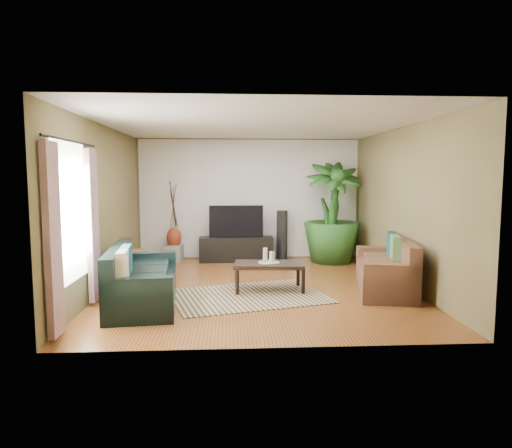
{
  "coord_description": "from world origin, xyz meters",
  "views": [
    {
      "loc": [
        -0.45,
        -7.53,
        1.86
      ],
      "look_at": [
        0.0,
        0.2,
        1.05
      ],
      "focal_mm": 32.0,
      "sensor_mm": 36.0,
      "label": 1
    }
  ],
  "objects": [
    {
      "name": "tv_stand",
      "position": [
        -0.31,
        2.39,
        0.27
      ],
      "size": [
        1.61,
        0.49,
        0.53
      ],
      "primitive_type": "cube",
      "rotation": [
        0.0,
        0.0,
        0.0
      ],
      "color": "black",
      "rests_on": "floor"
    },
    {
      "name": "wall_back",
      "position": [
        0.0,
        2.75,
        1.35
      ],
      "size": [
        5.0,
        0.0,
        5.0
      ],
      "primitive_type": "plane",
      "rotation": [
        1.57,
        0.0,
        0.0
      ],
      "color": "olive",
      "rests_on": "ground"
    },
    {
      "name": "television",
      "position": [
        -0.31,
        2.41,
        0.88
      ],
      "size": [
        1.18,
        0.06,
        0.69
      ],
      "primitive_type": "cube",
      "color": "black",
      "rests_on": "tv_stand"
    },
    {
      "name": "wall_right",
      "position": [
        2.5,
        0.0,
        1.35
      ],
      "size": [
        0.0,
        5.5,
        5.5
      ],
      "primitive_type": "plane",
      "rotation": [
        1.57,
        0.0,
        -1.57
      ],
      "color": "olive",
      "rests_on": "ground"
    },
    {
      "name": "candle_short",
      "position": [
        0.26,
        -0.18,
        0.55
      ],
      "size": [
        0.07,
        0.07,
        0.14
      ],
      "primitive_type": "cylinder",
      "color": "#E9E4C5",
      "rests_on": "candle_tray"
    },
    {
      "name": "wall_left",
      "position": [
        -2.5,
        0.0,
        1.35
      ],
      "size": [
        0.0,
        5.5,
        5.5
      ],
      "primitive_type": "plane",
      "rotation": [
        1.57,
        0.0,
        1.57
      ],
      "color": "olive",
      "rests_on": "ground"
    },
    {
      "name": "vase",
      "position": [
        -1.68,
        2.5,
        0.52
      ],
      "size": [
        0.33,
        0.33,
        0.46
      ],
      "primitive_type": "ellipsoid",
      "color": "maroon",
      "rests_on": "pedestal"
    },
    {
      "name": "coffee_table",
      "position": [
        0.19,
        -0.24,
        0.23
      ],
      "size": [
        1.17,
        0.71,
        0.46
      ],
      "primitive_type": "cube",
      "rotation": [
        0.0,
        0.0,
        -0.09
      ],
      "color": "black",
      "rests_on": "floor"
    },
    {
      "name": "speaker_right",
      "position": [
        0.72,
        2.5,
        0.55
      ],
      "size": [
        0.26,
        0.27,
        1.1
      ],
      "primitive_type": "cube",
      "rotation": [
        0.0,
        0.0,
        -0.35
      ],
      "color": "black",
      "rests_on": "floor"
    },
    {
      "name": "window_pane",
      "position": [
        -2.48,
        -1.6,
        1.4
      ],
      "size": [
        0.0,
        1.8,
        1.8
      ],
      "primitive_type": "plane",
      "rotation": [
        1.57,
        0.0,
        1.57
      ],
      "color": "white",
      "rests_on": "ground"
    },
    {
      "name": "speaker_left",
      "position": [
        -0.79,
        2.5,
        0.45
      ],
      "size": [
        0.21,
        0.22,
        0.91
      ],
      "primitive_type": "cube",
      "rotation": [
        0.0,
        0.0,
        0.28
      ],
      "color": "black",
      "rests_on": "floor"
    },
    {
      "name": "curtain_rod",
      "position": [
        -2.43,
        -1.6,
        2.3
      ],
      "size": [
        0.03,
        1.9,
        0.03
      ],
      "primitive_type": "cylinder",
      "rotation": [
        1.57,
        0.0,
        0.0
      ],
      "color": "black",
      "rests_on": "ground"
    },
    {
      "name": "ceiling",
      "position": [
        0.0,
        0.0,
        2.7
      ],
      "size": [
        5.5,
        5.5,
        0.0
      ],
      "primitive_type": "plane",
      "rotation": [
        3.14,
        0.0,
        0.0
      ],
      "color": "white",
      "rests_on": "ground"
    },
    {
      "name": "candle_tall",
      "position": [
        0.13,
        -0.21,
        0.59
      ],
      "size": [
        0.07,
        0.07,
        0.22
      ],
      "primitive_type": "cylinder",
      "color": "beige",
      "rests_on": "candle_tray"
    },
    {
      "name": "side_table",
      "position": [
        -2.25,
        0.57,
        0.27
      ],
      "size": [
        0.6,
        0.6,
        0.54
      ],
      "primitive_type": "cube",
      "rotation": [
        0.0,
        0.0,
        0.18
      ],
      "color": "brown",
      "rests_on": "floor"
    },
    {
      "name": "curtain_far",
      "position": [
        -2.43,
        -0.85,
        1.15
      ],
      "size": [
        0.08,
        0.35,
        2.2
      ],
      "primitive_type": "cube",
      "color": "gray",
      "rests_on": "ground"
    },
    {
      "name": "sofa_right",
      "position": [
        2.06,
        -0.38,
        0.42
      ],
      "size": [
        1.18,
        1.94,
        0.85
      ],
      "primitive_type": "cube",
      "rotation": [
        0.0,
        0.0,
        -1.79
      ],
      "color": "brown",
      "rests_on": "floor"
    },
    {
      "name": "wall_front",
      "position": [
        0.0,
        -2.75,
        1.35
      ],
      "size": [
        5.0,
        0.0,
        5.0
      ],
      "primitive_type": "plane",
      "rotation": [
        -1.57,
        0.0,
        0.0
      ],
      "color": "olive",
      "rests_on": "ground"
    },
    {
      "name": "plant_pot",
      "position": [
        1.76,
        2.16,
        0.16
      ],
      "size": [
        0.4,
        0.4,
        0.31
      ],
      "primitive_type": "cylinder",
      "color": "black",
      "rests_on": "floor"
    },
    {
      "name": "potted_plant",
      "position": [
        1.76,
        2.16,
        1.09
      ],
      "size": [
        1.28,
        1.28,
        2.18
      ],
      "primitive_type": "imported",
      "rotation": [
        0.0,
        0.0,
        0.05
      ],
      "color": "#1F4B19",
      "rests_on": "floor"
    },
    {
      "name": "backwall_panel",
      "position": [
        0.0,
        2.74,
        1.35
      ],
      "size": [
        4.9,
        0.0,
        4.9
      ],
      "primitive_type": "plane",
      "rotation": [
        1.57,
        0.0,
        0.0
      ],
      "color": "white",
      "rests_on": "ground"
    },
    {
      "name": "area_rug",
      "position": [
        -0.17,
        -0.58,
        0.01
      ],
      "size": [
        2.67,
        2.19,
        0.01
      ],
      "primitive_type": "cube",
      "rotation": [
        0.0,
        0.0,
        0.27
      ],
      "color": "tan",
      "rests_on": "floor"
    },
    {
      "name": "candle_tray",
      "position": [
        0.19,
        -0.24,
        0.47
      ],
      "size": [
        0.35,
        0.35,
        0.02
      ],
      "primitive_type": "cylinder",
      "color": "#979692",
      "rests_on": "coffee_table"
    },
    {
      "name": "curtain_near",
      "position": [
        -2.43,
        -2.35,
        1.15
      ],
      "size": [
        0.08,
        0.35,
        2.2
      ],
      "primitive_type": "cube",
      "color": "gray",
      "rests_on": "ground"
    },
    {
      "name": "candle_mid",
      "position": [
        0.23,
        -0.28,
        0.56
      ],
      "size": [
        0.07,
        0.07,
        0.17
      ],
      "primitive_type": "cylinder",
      "color": "#F6E4D0",
      "rests_on": "candle_tray"
    },
    {
      "name": "floor",
      "position": [
        0.0,
        0.0,
        0.0
      ],
      "size": [
        5.5,
        5.5,
        0.0
      ],
      "primitive_type": "plane",
      "color": "#9B5128",
      "rests_on": "ground"
    },
    {
      "name": "sofa_left",
      "position": [
        -1.71,
        -0.9,
        0.42
      ],
      "size": [
        1.1,
        2.17,
        0.85
      ],
      "primitive_type": "cube",
      "rotation": [
        0.0,
        0.0,
        1.67
      ],
      "color": "black",
      "rests_on": "floor"
    },
    {
      "name": "pedestal",
      "position": [
        -1.68,
        2.5,
        0.18
      ],
      "size": [
        0.4,
        0.4,
        0.36
      ],
      "primitive_type": "cube",
      "rotation": [
        0.0,
        0.0,
        -0.13
      ],
      "color": "#969694",
      "rests_on": "floor"
    }
  ]
}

